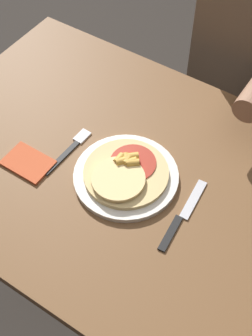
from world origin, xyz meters
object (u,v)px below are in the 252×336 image
plate (126,176)px  pizza (125,172)px  dining_table (140,202)px  knife (182,216)px  fork (70,149)px

plate → pizza: bearing=-107.5°
dining_table → pizza: 0.15m
plate → pizza: (-0.00, -0.00, 0.02)m
dining_table → knife: (0.14, -0.04, 0.12)m
fork → knife: bearing=-2.9°
pizza → fork: (-0.17, 0.00, -0.02)m
plate → fork: bearing=-178.9°
dining_table → pizza: pizza is taller
pizza → dining_table: bearing=40.5°
dining_table → fork: fork is taller
plate → fork: size_ratio=1.49×
plate → dining_table: bearing=37.7°
fork → knife: 0.34m
pizza → fork: bearing=180.0°
dining_table → knife: size_ratio=5.56×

